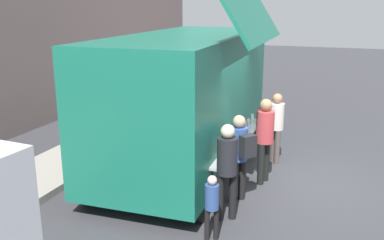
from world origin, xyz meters
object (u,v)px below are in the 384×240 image
(customer_rear_waiting, at_px, (227,164))
(customer_extra_browsing, at_px, (276,122))
(food_truck_main, at_px, (189,95))
(customer_mid_with_backpack, at_px, (240,150))
(child_near_queue, at_px, (212,202))
(customer_front_ordering, at_px, (265,134))
(trash_bin, at_px, (172,99))

(customer_rear_waiting, relative_size, customer_extra_browsing, 1.04)
(food_truck_main, xyz_separation_m, customer_mid_with_backpack, (-1.53, -1.59, -0.61))
(customer_mid_with_backpack, height_order, customer_extra_browsing, customer_mid_with_backpack)
(child_near_queue, bearing_deg, food_truck_main, -0.36)
(customer_front_ordering, relative_size, child_near_queue, 1.64)
(trash_bin, bearing_deg, customer_extra_browsing, -130.92)
(trash_bin, bearing_deg, customer_rear_waiting, -149.89)
(child_near_queue, bearing_deg, trash_bin, 0.07)
(food_truck_main, bearing_deg, customer_rear_waiting, -147.79)
(food_truck_main, height_order, child_near_queue, food_truck_main)
(customer_front_ordering, bearing_deg, customer_mid_with_backpack, 90.09)
(customer_front_ordering, bearing_deg, customer_extra_browsing, -77.19)
(customer_front_ordering, distance_m, child_near_queue, 2.59)
(customer_mid_with_backpack, bearing_deg, food_truck_main, -7.36)
(trash_bin, relative_size, customer_extra_browsing, 0.54)
(customer_extra_browsing, bearing_deg, customer_rear_waiting, 47.60)
(food_truck_main, relative_size, trash_bin, 7.19)
(trash_bin, height_order, customer_front_ordering, customer_front_ordering)
(child_near_queue, bearing_deg, customer_front_ordering, -34.38)
(trash_bin, relative_size, customer_rear_waiting, 0.52)
(food_truck_main, relative_size, customer_mid_with_backpack, 3.82)
(food_truck_main, relative_size, customer_front_ordering, 3.58)
(customer_front_ordering, xyz_separation_m, child_near_queue, (-2.53, 0.31, -0.42))
(customer_mid_with_backpack, xyz_separation_m, customer_extra_browsing, (2.31, -0.28, -0.04))
(customer_front_ordering, height_order, customer_mid_with_backpack, customer_front_ordering)
(customer_mid_with_backpack, bearing_deg, child_near_queue, 124.40)
(customer_extra_browsing, xyz_separation_m, child_near_queue, (-3.79, 0.34, -0.34))
(customer_front_ordering, distance_m, customer_rear_waiting, 1.82)
(customer_rear_waiting, bearing_deg, customer_front_ordering, -38.18)
(customer_extra_browsing, bearing_deg, customer_front_ordering, 52.27)
(food_truck_main, height_order, customer_mid_with_backpack, food_truck_main)
(customer_mid_with_backpack, relative_size, customer_rear_waiting, 0.98)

